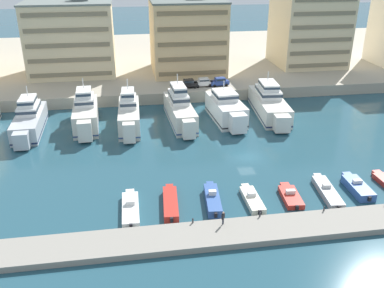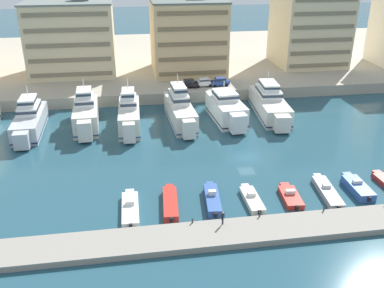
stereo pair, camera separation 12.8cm
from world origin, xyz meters
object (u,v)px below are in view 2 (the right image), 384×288
object	(u,v)px
car_black_far_left	(189,83)
yacht_white_center_right	(227,109)
yacht_ivory_mid_right	(270,103)
motorboat_blue_mid_right	(357,187)
motorboat_grey_center_right	(327,191)
yacht_ivory_mid_left	(86,113)
yacht_ivory_center_left	(129,114)
yacht_silver_left	(29,120)
motorboat_white_far_left	(130,208)
car_blue_mid_left	(220,81)
motorboat_red_left	(170,203)
motorboat_blue_mid_left	(212,199)
pedestrian_mid_deck	(223,217)
motorboat_cream_center_left	(252,199)
motorboat_red_center	(290,196)
car_white_left	(203,82)
yacht_ivory_center	(180,109)

from	to	relation	value
car_black_far_left	yacht_white_center_right	bearing A→B (deg)	-70.39
yacht_ivory_mid_right	yacht_white_center_right	bearing A→B (deg)	-169.03
motorboat_blue_mid_right	motorboat_grey_center_right	bearing A→B (deg)	-177.31
yacht_ivory_mid_left	yacht_ivory_center_left	xyz separation A→B (m)	(7.71, -1.77, -0.01)
yacht_silver_left	yacht_ivory_center_left	distance (m)	17.41
motorboat_white_far_left	car_blue_mid_left	distance (m)	47.74
yacht_silver_left	motorboat_red_left	xyz separation A→B (m)	(21.71, -28.21, -1.66)
yacht_silver_left	motorboat_blue_mid_left	size ratio (longest dim) A/B	2.20
motorboat_blue_mid_right	yacht_ivory_center_left	bearing A→B (deg)	136.88
yacht_ivory_mid_left	pedestrian_mid_deck	bearing A→B (deg)	-63.46
yacht_ivory_mid_left	car_black_far_left	bearing A→B (deg)	32.72
car_black_far_left	pedestrian_mid_deck	xyz separation A→B (m)	(-3.29, -48.14, -1.58)
yacht_ivory_center_left	motorboat_blue_mid_left	size ratio (longest dim) A/B	2.03
motorboat_white_far_left	motorboat_cream_center_left	bearing A→B (deg)	-0.83
yacht_ivory_mid_right	motorboat_white_far_left	xyz separation A→B (m)	(-27.60, -30.18, -1.83)
motorboat_grey_center_right	motorboat_blue_mid_right	size ratio (longest dim) A/B	1.27
motorboat_white_far_left	motorboat_red_left	bearing A→B (deg)	3.94
motorboat_blue_mid_right	pedestrian_mid_deck	xyz separation A→B (m)	(-19.57, -5.68, 1.15)
yacht_silver_left	car_blue_mid_left	bearing A→B (deg)	21.15
motorboat_red_left	motorboat_grey_center_right	world-z (taller)	motorboat_grey_center_right
yacht_silver_left	motorboat_blue_mid_right	xyz separation A→B (m)	(46.64, -28.35, -1.56)
motorboat_cream_center_left	motorboat_red_center	size ratio (longest dim) A/B	1.12
car_black_far_left	pedestrian_mid_deck	world-z (taller)	car_black_far_left
yacht_ivory_mid_right	car_blue_mid_left	xyz separation A→B (m)	(-7.04, 12.80, 1.06)
yacht_ivory_mid_right	motorboat_red_center	bearing A→B (deg)	-103.26
yacht_ivory_center_left	motorboat_grey_center_right	distance (m)	37.25
car_blue_mid_left	pedestrian_mid_deck	world-z (taller)	car_blue_mid_left
motorboat_grey_center_right	pedestrian_mid_deck	bearing A→B (deg)	-160.22
yacht_ivory_mid_left	motorboat_red_center	size ratio (longest dim) A/B	2.57
car_white_left	yacht_ivory_mid_right	bearing A→B (deg)	-50.52
yacht_ivory_center	yacht_white_center_right	xyz separation A→B (m)	(8.73, -0.38, -0.29)
yacht_silver_left	motorboat_grey_center_right	size ratio (longest dim) A/B	1.96
motorboat_red_left	motorboat_grey_center_right	xyz separation A→B (m)	(20.59, -0.35, -0.03)
yacht_silver_left	yacht_ivory_center	world-z (taller)	yacht_ivory_center
yacht_ivory_center_left	motorboat_blue_mid_right	size ratio (longest dim) A/B	2.29
motorboat_blue_mid_right	car_white_left	world-z (taller)	car_white_left
yacht_ivory_mid_left	motorboat_cream_center_left	bearing A→B (deg)	-52.87
yacht_ivory_center_left	motorboat_blue_mid_left	distance (m)	29.11
motorboat_red_center	motorboat_blue_mid_right	xyz separation A→B (m)	(9.48, 0.51, 0.19)
yacht_silver_left	motorboat_red_center	distance (m)	47.09
yacht_ivory_center	motorboat_grey_center_right	world-z (taller)	yacht_ivory_center
yacht_ivory_mid_left	motorboat_blue_mid_left	bearing A→B (deg)	-59.21
motorboat_blue_mid_left	car_white_left	bearing A→B (deg)	81.17
yacht_ivory_center	motorboat_red_left	distance (m)	28.99
yacht_ivory_mid_left	yacht_ivory_mid_right	world-z (taller)	yacht_ivory_mid_left
yacht_ivory_center_left	motorboat_grey_center_right	bearing A→B (deg)	-47.92
yacht_ivory_center_left	car_black_far_left	xyz separation A→B (m)	(12.99, 15.06, 0.81)
yacht_white_center_right	car_blue_mid_left	size ratio (longest dim) A/B	3.65
yacht_ivory_center_left	car_blue_mid_left	world-z (taller)	yacht_ivory_center_left
motorboat_blue_mid_left	motorboat_blue_mid_right	world-z (taller)	motorboat_blue_mid_left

